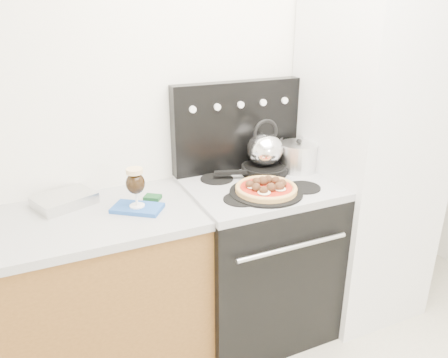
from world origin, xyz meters
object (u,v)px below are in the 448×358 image
oven_mitt (137,208)px  tea_kettle (265,147)px  beer_glass (136,187)px  stock_pot (298,158)px  fridge (366,162)px  pizza_pan (266,192)px  base_cabinet (52,312)px  pizza (266,187)px  stove_body (256,261)px  skillet (264,170)px

oven_mitt → tea_kettle: (0.76, 0.13, 0.17)m
tea_kettle → beer_glass: bearing=-178.4°
beer_glass → stock_pot: (0.96, 0.10, -0.02)m
fridge → oven_mitt: (-1.36, 0.01, -0.04)m
pizza_pan → base_cabinet: bearing=171.7°
oven_mitt → stock_pot: bearing=5.8°
pizza_pan → pizza: size_ratio=1.20×
base_cabinet → pizza_pan: bearing=-8.3°
oven_mitt → stove_body: bearing=1.0°
fridge → skillet: 0.62m
base_cabinet → tea_kettle: bearing=4.6°
stock_pot → fridge: bearing=-15.5°
beer_glass → pizza_pan: beer_glass is taller
stove_body → skillet: (0.10, 0.12, 0.50)m
pizza → stock_pot: stock_pot is taller
pizza → skillet: 0.29m
pizza → stock_pot: bearing=33.4°
stove_body → fridge: 0.87m
tea_kettle → stock_pot: 0.22m
pizza → base_cabinet: bearing=171.7°
oven_mitt → pizza: size_ratio=0.75×
skillet → tea_kettle: bearing=180.0°
pizza_pan → tea_kettle: bearing=62.4°
oven_mitt → skillet: 0.77m
fridge → stock_pot: size_ratio=9.11×
oven_mitt → pizza: pizza is taller
fridge → beer_glass: (-1.36, 0.01, 0.07)m
oven_mitt → beer_glass: bearing=0.0°
oven_mitt → pizza_pan: size_ratio=0.62×
pizza_pan → skillet: skillet is taller
fridge → beer_glass: size_ratio=9.83×
base_cabinet → pizza_pan: size_ratio=3.91×
base_cabinet → skillet: bearing=4.6°
fridge → pizza_pan: fridge is taller
fridge → pizza_pan: (-0.73, -0.11, -0.02)m
stove_body → fridge: size_ratio=0.46×
pizza → skillet: (0.13, 0.25, -0.01)m
skillet → beer_glass: bearing=-170.1°
pizza_pan → skillet: (0.13, 0.25, 0.02)m
pizza_pan → stock_pot: (0.33, 0.22, 0.07)m
fridge → skillet: bearing=166.3°
tea_kettle → skillet: bearing=-8.3°
stove_body → stock_pot: size_ratio=4.22×
stove_body → tea_kettle: bearing=50.5°
base_cabinet → pizza_pan: (1.07, -0.16, 0.50)m
fridge → oven_mitt: size_ratio=8.22×
beer_glass → stove_body: bearing=1.0°
oven_mitt → skillet: size_ratio=0.89×
tea_kettle → base_cabinet: bearing=176.3°
pizza_pan → stove_body: bearing=76.5°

